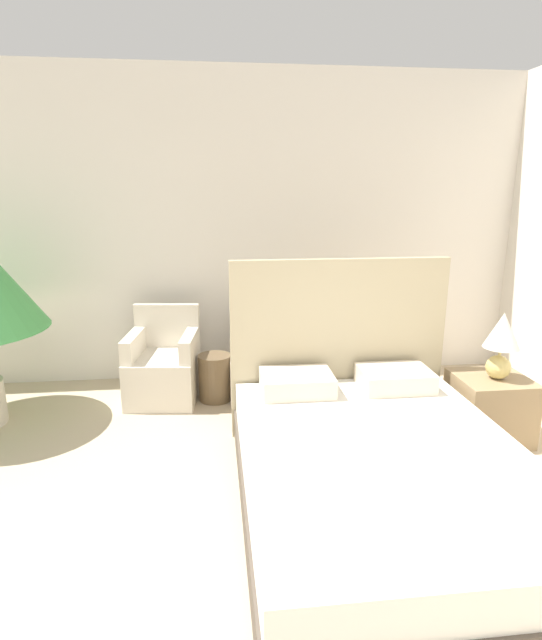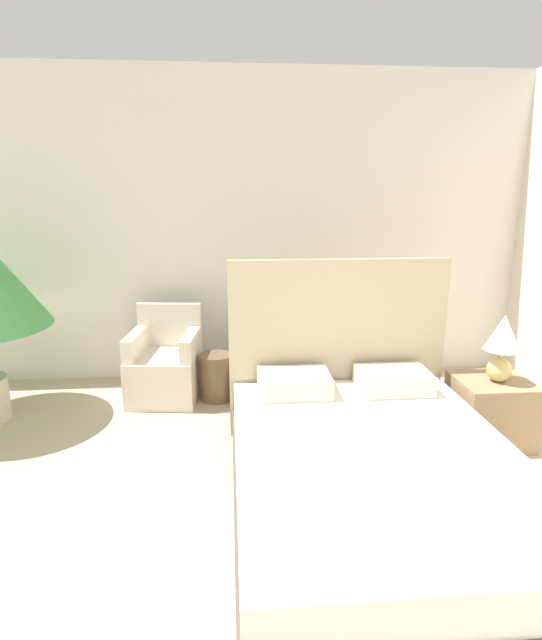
# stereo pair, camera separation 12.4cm
# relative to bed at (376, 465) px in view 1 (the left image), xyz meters

# --- Properties ---
(wall_back) EXTENTS (10.00, 0.06, 2.90)m
(wall_back) POSITION_rel_bed_xyz_m (-0.73, 2.30, 1.19)
(wall_back) COLOR silver
(wall_back) RESTS_ON ground_plane
(bed) EXTENTS (1.61, 2.15, 1.34)m
(bed) POSITION_rel_bed_xyz_m (0.00, 0.00, 0.00)
(bed) COLOR #4C4238
(bed) RESTS_ON ground_plane
(armchair_near_window_left) EXTENTS (0.65, 0.67, 0.81)m
(armchair_near_window_left) POSITION_rel_bed_xyz_m (-1.38, 1.73, 0.01)
(armchair_near_window_left) COLOR beige
(armchair_near_window_left) RESTS_ON ground_plane
(armchair_near_window_right) EXTENTS (0.65, 0.67, 0.81)m
(armchair_near_window_right) POSITION_rel_bed_xyz_m (-0.47, 1.73, 0.01)
(armchair_near_window_right) COLOR beige
(armchair_near_window_right) RESTS_ON ground_plane
(nightstand) EXTENTS (0.52, 0.48, 0.49)m
(nightstand) POSITION_rel_bed_xyz_m (1.11, 0.71, -0.02)
(nightstand) COLOR #937A56
(nightstand) RESTS_ON ground_plane
(table_lamp) EXTENTS (0.25, 0.25, 0.49)m
(table_lamp) POSITION_rel_bed_xyz_m (1.12, 0.69, 0.52)
(table_lamp) COLOR tan
(table_lamp) RESTS_ON nightstand
(side_table) EXTENTS (0.29, 0.29, 0.42)m
(side_table) POSITION_rel_bed_xyz_m (-0.93, 1.66, -0.06)
(side_table) COLOR brown
(side_table) RESTS_ON ground_plane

